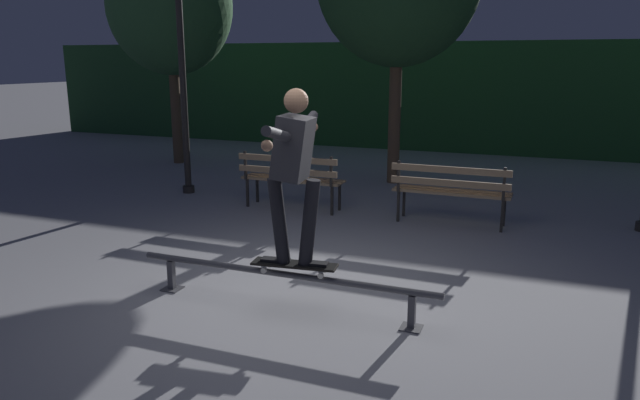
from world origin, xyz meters
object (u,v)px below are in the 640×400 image
grind_rail (282,279)px  park_bench_leftmost (290,175)px  tree_far_left (170,6)px  lamp_post_left (181,44)px  skateboarder (294,163)px  skateboard (294,265)px  park_bench_left_center (451,187)px

grind_rail → park_bench_leftmost: bearing=112.8°
grind_rail → tree_far_left: tree_far_left is taller
lamp_post_left → skateboarder: bearing=-46.0°
grind_rail → skateboard: size_ratio=3.70×
skateboard → park_bench_leftmost: (-1.54, 3.36, 0.10)m
skateboard → lamp_post_left: bearing=133.9°
skateboarder → lamp_post_left: lamp_post_left is taller
park_bench_leftmost → lamp_post_left: (-2.13, 0.45, 1.94)m
park_bench_left_center → tree_far_left: size_ratio=0.34×
park_bench_left_center → tree_far_left: 7.62m
tree_far_left → park_bench_leftmost: bearing=-36.1°
skateboarder → park_bench_left_center: bearing=75.7°
park_bench_left_center → skateboarder: bearing=-104.3°
tree_far_left → skateboard: bearing=-48.5°
park_bench_leftmost → lamp_post_left: lamp_post_left is taller
tree_far_left → lamp_post_left: (1.92, -2.50, -0.85)m
skateboard → skateboarder: size_ratio=0.51×
grind_rail → tree_far_left: 8.88m
park_bench_leftmost → lamp_post_left: bearing=168.1°
grind_rail → park_bench_left_center: 3.51m
skateboarder → skateboard: bearing=-173.5°
park_bench_leftmost → tree_far_left: (-4.05, 2.95, 2.79)m
lamp_post_left → park_bench_leftmost: bearing=-11.9°
park_bench_leftmost → park_bench_left_center: bearing=0.0°
park_bench_leftmost → skateboard: bearing=-65.4°
park_bench_left_center → lamp_post_left: lamp_post_left is taller
skateboard → park_bench_left_center: size_ratio=0.50×
tree_far_left → lamp_post_left: bearing=-52.5°
skateboard → lamp_post_left: 5.67m
skateboarder → park_bench_leftmost: skateboarder is taller
park_bench_left_center → lamp_post_left: bearing=174.3°
lamp_post_left → skateboard: bearing=-46.1°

